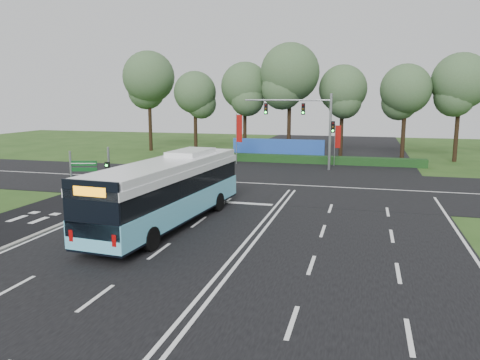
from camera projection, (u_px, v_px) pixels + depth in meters
ground at (259, 227)px, 24.28m from camera, size 120.00×120.00×0.00m
road_main at (259, 227)px, 24.28m from camera, size 20.00×120.00×0.04m
road_cross at (293, 185)px, 35.68m from camera, size 120.00×14.00×0.05m
bike_path at (15, 225)px, 24.62m from camera, size 5.00×18.00×0.06m
kerb_strip at (54, 227)px, 24.00m from camera, size 0.25×18.00×0.12m
city_bus at (169, 190)px, 24.34m from camera, size 3.71×13.08×3.71m
pedestrian_signal at (109, 173)px, 29.61m from camera, size 0.32×0.42×3.57m
street_sign at (77, 177)px, 25.39m from camera, size 1.44×0.46×3.80m
banner_flag_left at (238, 132)px, 46.59m from camera, size 0.71×0.32×5.06m
banner_flag_mid at (337, 139)px, 45.23m from camera, size 0.56×0.28×4.08m
traffic_light_gantry at (311, 119)px, 42.90m from camera, size 8.41×0.28×7.00m
hedge at (312, 160)px, 47.50m from camera, size 22.00×1.20×0.80m
blue_hoarding at (278, 149)px, 50.78m from camera, size 10.00×0.30×2.20m
eucalyptus_row at (305, 83)px, 52.38m from camera, size 48.60×8.85×12.63m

